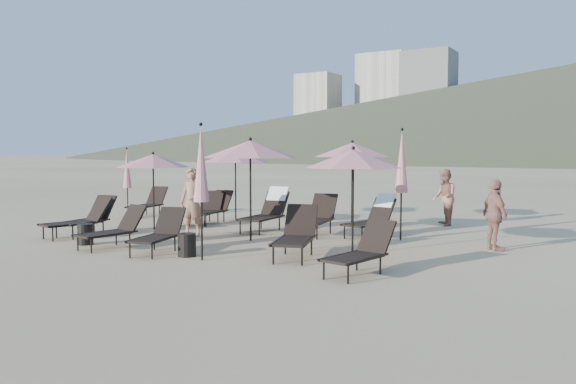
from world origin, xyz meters
The scene contains 27 objects.
ground centered at (0.00, 0.00, 0.00)m, with size 800.00×800.00×0.00m, color #D6BA8C.
hotel_skyline centered at (-93.62, 271.21, 24.18)m, with size 109.00×82.00×55.00m.
lounger_0 centered at (-4.17, 0.54, 0.46)m, with size 0.87×1.79×0.99m.
lounger_1 centered at (-4.05, 0.17, 0.46)m, with size 1.01×1.82×0.99m.
lounger_2 centered at (-2.04, -0.50, 0.43)m, with size 0.77×1.66×0.92m.
lounger_3 centered at (-0.70, -0.45, 0.43)m, with size 1.01×1.71×0.92m.
lounger_4 centered at (2.10, 0.60, 0.48)m, with size 1.23×1.91×1.03m.
lounger_5 centered at (3.91, -0.24, 0.43)m, with size 0.88×1.67×0.91m.
lounger_6 centered at (-6.02, 4.57, 0.45)m, with size 0.95×1.77×0.97m.
lounger_7 centered at (-3.01, 4.00, 0.45)m, with size 1.12×1.77×0.95m.
lounger_8 centered at (-2.94, 4.16, 0.45)m, with size 0.78×1.74×0.97m.
lounger_9 centered at (-0.57, 3.62, 0.56)m, with size 0.85×1.95×1.18m.
lounger_10 centered at (0.95, 3.68, 0.48)m, with size 0.96×1.88×1.03m.
lounger_11 centered at (2.33, 4.15, 0.51)m, with size 0.93×1.80×1.07m.
umbrella_open_0 centered at (-3.38, 2.14, 1.92)m, with size 2.02×2.02×2.17m.
umbrella_open_1 centered at (0.06, 1.91, 2.23)m, with size 2.34×2.34×2.52m.
umbrella_open_2 centered at (2.98, 1.47, 2.02)m, with size 2.12×2.12×2.28m.
umbrella_open_3 centered at (-2.75, 5.12, 2.03)m, with size 2.14×2.14×2.30m.
umbrella_open_4 centered at (0.87, 6.04, 2.23)m, with size 2.34×2.34×2.52m.
umbrella_closed_0 centered at (0.66, -0.66, 1.91)m, with size 0.32×0.32×2.74m.
umbrella_closed_1 centered at (3.18, 3.86, 1.91)m, with size 0.32×0.32×2.75m.
umbrella_closed_2 centered at (-6.16, 3.77, 1.61)m, with size 0.27×0.27×2.32m.
side_table_0 centered at (-2.91, -0.57, 0.24)m, with size 0.36×0.36×0.49m, color black.
side_table_1 centered at (0.12, -0.49, 0.24)m, with size 0.38×0.38×0.48m, color black.
beachgoer_a centered at (-1.60, 1.70, 0.88)m, with size 0.64×0.42×1.76m, color #9D7355.
beachgoer_b centered at (3.32, 7.21, 0.83)m, with size 0.81×0.63×1.67m, color #AB7158.
beachgoer_c centered at (5.44, 3.51, 0.78)m, with size 0.92×0.38×1.56m, color #A7705E.
Camera 1 is at (7.83, -9.27, 2.14)m, focal length 35.00 mm.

